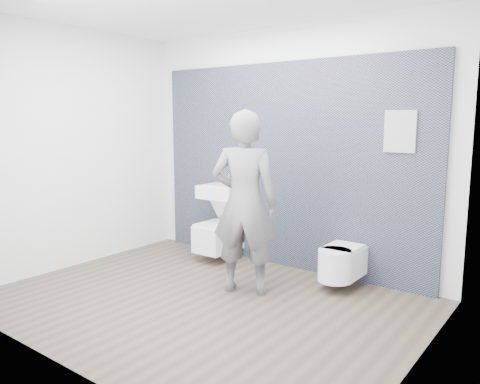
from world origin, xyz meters
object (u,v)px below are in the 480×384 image
Objects in this scene: toilet_square at (218,235)px; toilet_rounded at (340,263)px; washbasin at (222,192)px; visitor at (245,203)px.

toilet_square is 1.18× the size of toilet_rounded.
washbasin reaches higher than toilet_square.
toilet_rounded is (1.66, -0.10, -0.58)m from washbasin.
washbasin is 1.76m from toilet_rounded.
visitor is (-0.74, -0.66, 0.65)m from toilet_rounded.
visitor is (0.91, -0.76, 0.07)m from washbasin.
toilet_rounded is at bearing -161.37° from visitor.
visitor reaches higher than toilet_square.
toilet_square is 1.66m from toilet_rounded.
toilet_rounded is at bearing -0.76° from toilet_square.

